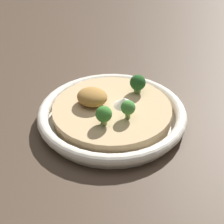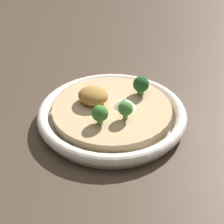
% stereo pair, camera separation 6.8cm
% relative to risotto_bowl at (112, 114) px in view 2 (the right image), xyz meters
% --- Properties ---
extents(ground_plane, '(6.00, 6.00, 0.00)m').
position_rel_risotto_bowl_xyz_m(ground_plane, '(0.00, 0.00, -0.02)').
color(ground_plane, '#47382B').
extents(risotto_bowl, '(0.29, 0.29, 0.04)m').
position_rel_risotto_bowl_xyz_m(risotto_bowl, '(0.00, 0.00, 0.00)').
color(risotto_bowl, silver).
rests_on(risotto_bowl, ground_plane).
extents(cheese_sprinkle, '(0.04, 0.04, 0.02)m').
position_rel_risotto_bowl_xyz_m(cheese_sprinkle, '(0.02, 0.01, 0.03)').
color(cheese_sprinkle, white).
rests_on(cheese_sprinkle, risotto_bowl).
extents(crispy_onion_garnish, '(0.06, 0.05, 0.03)m').
position_rel_risotto_bowl_xyz_m(crispy_onion_garnish, '(-0.04, -0.01, 0.03)').
color(crispy_onion_garnish, '#A37538').
rests_on(crispy_onion_garnish, risotto_bowl).
extents(broccoli_back, '(0.03, 0.03, 0.04)m').
position_rel_risotto_bowl_xyz_m(broccoli_back, '(0.02, 0.07, 0.04)').
color(broccoli_back, '#668E47').
rests_on(broccoli_back, risotto_bowl).
extents(broccoli_right, '(0.03, 0.03, 0.04)m').
position_rel_risotto_bowl_xyz_m(broccoli_right, '(0.04, -0.02, 0.04)').
color(broccoli_right, '#759E4C').
rests_on(broccoli_right, risotto_bowl).
extents(broccoli_front, '(0.03, 0.03, 0.04)m').
position_rel_risotto_bowl_xyz_m(broccoli_front, '(0.01, -0.06, 0.04)').
color(broccoli_front, '#84A856').
rests_on(broccoli_front, risotto_bowl).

